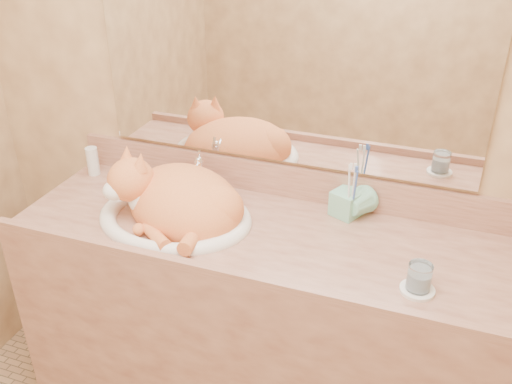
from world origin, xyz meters
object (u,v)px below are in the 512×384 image
(vanity_counter, at_px, (256,331))
(cat, at_px, (176,197))
(toothbrush_cup, at_px, (350,209))
(water_glass, at_px, (419,277))
(soap_dispenser, at_px, (340,194))
(sink_basin, at_px, (174,198))

(vanity_counter, xyz_separation_m, cat, (-0.28, -0.00, 0.50))
(toothbrush_cup, bearing_deg, cat, -163.03)
(cat, xyz_separation_m, water_glass, (0.81, -0.13, -0.03))
(vanity_counter, xyz_separation_m, toothbrush_cup, (0.27, 0.17, 0.47))
(vanity_counter, height_order, toothbrush_cup, toothbrush_cup)
(cat, relative_size, toothbrush_cup, 4.34)
(vanity_counter, bearing_deg, toothbrush_cup, 31.78)
(cat, bearing_deg, toothbrush_cup, 41.71)
(soap_dispenser, height_order, water_glass, soap_dispenser)
(toothbrush_cup, bearing_deg, water_glass, -49.62)
(sink_basin, relative_size, cat, 1.17)
(cat, height_order, water_glass, cat)
(soap_dispenser, xyz_separation_m, toothbrush_cup, (0.04, 0.00, -0.05))
(vanity_counter, height_order, water_glass, water_glass)
(vanity_counter, relative_size, cat, 3.63)
(sink_basin, relative_size, soap_dispenser, 2.60)
(sink_basin, distance_m, cat, 0.02)
(cat, distance_m, toothbrush_cup, 0.58)
(vanity_counter, distance_m, cat, 0.57)
(soap_dispenser, height_order, toothbrush_cup, soap_dispenser)
(sink_basin, height_order, toothbrush_cup, sink_basin)
(cat, bearing_deg, vanity_counter, 25.06)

